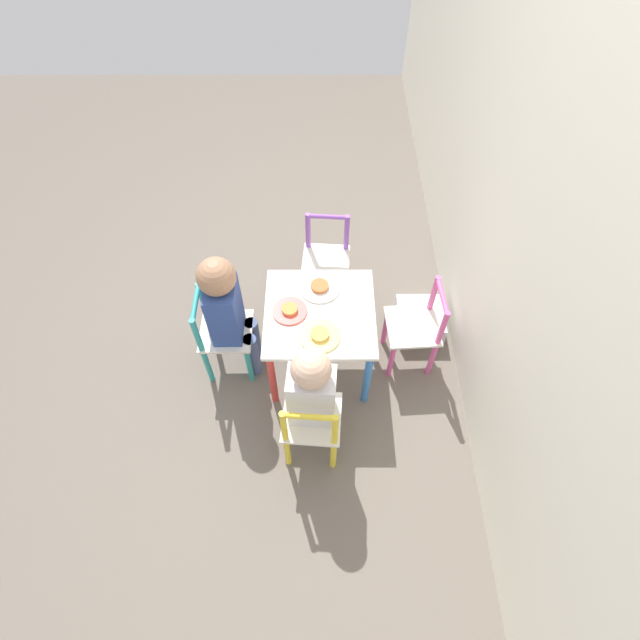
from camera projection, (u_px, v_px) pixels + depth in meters
ground_plane at (320, 361)px, 2.73m from camera, size 6.00×6.00×0.00m
house_wall at (548, 161)px, 1.68m from camera, size 6.00×0.06×2.60m
kids_table at (320, 321)px, 2.43m from camera, size 0.53×0.53×0.45m
chair_yellow at (312, 424)px, 2.23m from camera, size 0.28×0.28×0.54m
chair_teal at (223, 335)px, 2.51m from camera, size 0.26×0.26×0.54m
chair_purple at (326, 262)px, 2.80m from camera, size 0.28×0.28×0.54m
chair_pink at (416, 329)px, 2.53m from camera, size 0.28×0.28×0.54m
child_right at (312, 392)px, 2.11m from camera, size 0.22×0.21×0.77m
child_front at (228, 308)px, 2.34m from camera, size 0.20×0.22×0.80m
plate_right at (320, 335)px, 2.28m from camera, size 0.19×0.19×0.03m
plate_front at (290, 311)px, 2.36m from camera, size 0.17×0.17×0.03m
plate_left at (320, 287)px, 2.44m from camera, size 0.20×0.20×0.03m
storage_bin at (420, 320)px, 2.82m from camera, size 0.27×0.25×0.13m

